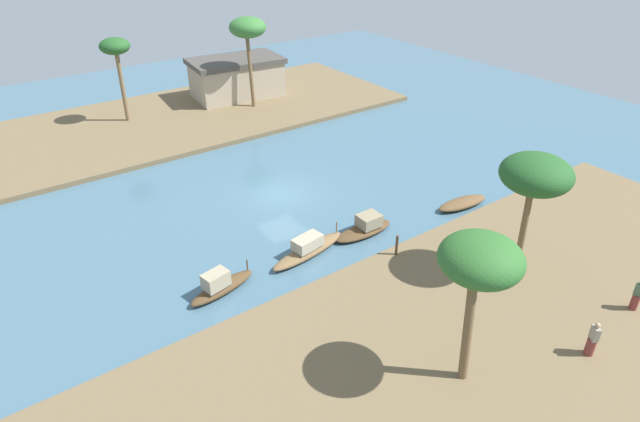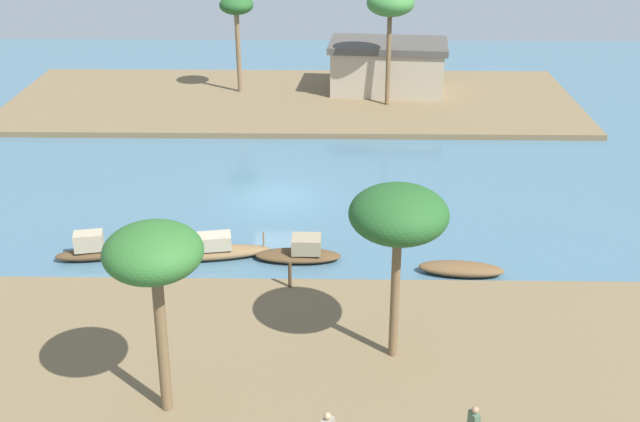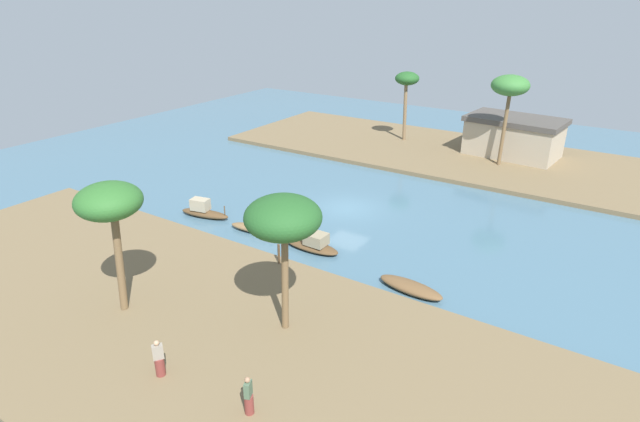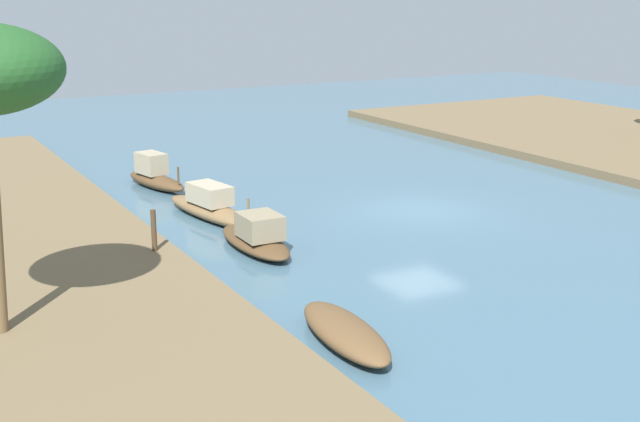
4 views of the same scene
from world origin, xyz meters
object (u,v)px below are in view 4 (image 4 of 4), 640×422
at_px(sampan_downstream_large, 155,176).
at_px(mooring_post, 154,230).
at_px(sampan_open_hull, 211,207).
at_px(sampan_with_tall_canopy, 345,332).
at_px(sampan_with_red_awning, 257,237).

height_order(sampan_downstream_large, mooring_post, mooring_post).
bearing_deg(sampan_open_hull, sampan_with_tall_canopy, -16.35).
xyz_separation_m(sampan_with_tall_canopy, sampan_open_hull, (-10.25, 1.22, 0.14)).
bearing_deg(sampan_open_hull, sampan_downstream_large, 172.25).
bearing_deg(sampan_downstream_large, sampan_with_tall_canopy, -15.53).
distance_m(sampan_with_tall_canopy, sampan_downstream_large, 15.29).
relative_size(sampan_downstream_large, mooring_post, 3.28).
height_order(sampan_downstream_large, sampan_open_hull, sampan_downstream_large).
distance_m(sampan_with_red_awning, sampan_open_hull, 3.66).
xyz_separation_m(sampan_downstream_large, mooring_post, (8.37, -2.76, 0.46)).
bearing_deg(sampan_with_tall_canopy, sampan_open_hull, 179.32).
height_order(sampan_open_hull, mooring_post, mooring_post).
relative_size(sampan_with_red_awning, sampan_downstream_large, 1.01).
height_order(sampan_with_tall_canopy, sampan_with_red_awning, sampan_with_red_awning).
relative_size(sampan_with_red_awning, sampan_open_hull, 0.75).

